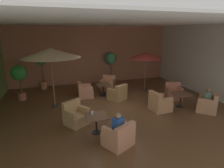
% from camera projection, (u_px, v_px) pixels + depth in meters
% --- Properties ---
extents(ground_plane, '(10.73, 9.58, 0.02)m').
position_uv_depth(ground_plane, '(115.00, 108.00, 8.80)').
color(ground_plane, brown).
extents(wall_back_brick, '(10.73, 0.08, 3.75)m').
position_uv_depth(wall_back_brick, '(92.00, 55.00, 12.64)').
color(wall_back_brick, '#A56449').
rests_on(wall_back_brick, ground_plane).
extents(wall_right_plain, '(0.08, 9.58, 3.75)m').
position_uv_depth(wall_right_plain, '(212.00, 62.00, 9.87)').
color(wall_right_plain, silver).
rests_on(wall_right_plain, ground_plane).
extents(ceiling_slab, '(10.73, 9.58, 0.06)m').
position_uv_depth(ceiling_slab, '(116.00, 22.00, 7.78)').
color(ceiling_slab, white).
rests_on(ceiling_slab, wall_back_brick).
extents(cafe_table_front_left, '(0.76, 0.76, 0.65)m').
position_uv_depth(cafe_table_front_left, '(96.00, 119.00, 6.49)').
color(cafe_table_front_left, black).
rests_on(cafe_table_front_left, ground_plane).
extents(armchair_front_left_north, '(1.05, 1.03, 0.89)m').
position_uv_depth(armchair_front_left_north, '(76.00, 116.00, 7.20)').
color(armchair_front_left_north, tan).
rests_on(armchair_front_left_north, ground_plane).
extents(armchair_front_left_east, '(1.05, 1.02, 0.79)m').
position_uv_depth(armchair_front_left_east, '(119.00, 137.00, 5.83)').
color(armchair_front_left_east, tan).
rests_on(armchair_front_left_east, ground_plane).
extents(cafe_table_front_right, '(0.72, 0.72, 0.65)m').
position_uv_depth(cafe_table_front_right, '(103.00, 87.00, 10.35)').
color(cafe_table_front_right, black).
rests_on(cafe_table_front_right, ground_plane).
extents(armchair_front_right_north, '(1.05, 1.06, 0.84)m').
position_uv_depth(armchair_front_right_north, '(118.00, 94.00, 9.75)').
color(armchair_front_right_north, tan).
rests_on(armchair_front_right_north, ground_plane).
extents(armchair_front_right_east, '(1.04, 1.02, 0.89)m').
position_uv_depth(armchair_front_right_east, '(108.00, 85.00, 11.34)').
color(armchair_front_right_east, tan).
rests_on(armchair_front_right_east, ground_plane).
extents(armchair_front_right_south, '(0.80, 0.77, 0.84)m').
position_uv_depth(armchair_front_right_south, '(85.00, 91.00, 10.13)').
color(armchair_front_right_south, '#BB7758').
rests_on(armchair_front_right_south, ground_plane).
extents(cafe_table_mid_center, '(0.83, 0.83, 0.65)m').
position_uv_depth(cafe_table_mid_center, '(181.00, 96.00, 8.78)').
color(cafe_table_mid_center, black).
rests_on(cafe_table_mid_center, ground_plane).
extents(armchair_mid_center_north, '(1.13, 1.13, 0.88)m').
position_uv_depth(armchair_mid_center_north, '(208.00, 105.00, 8.32)').
color(armchair_mid_center_north, tan).
rests_on(armchair_mid_center_north, ground_plane).
extents(armchair_mid_center_east, '(0.98, 1.00, 0.82)m').
position_uv_depth(armchair_mid_center_east, '(174.00, 93.00, 9.96)').
color(armchair_mid_center_east, '#BE755C').
rests_on(armchair_mid_center_east, ground_plane).
extents(armchair_mid_center_south, '(0.84, 0.83, 0.88)m').
position_uv_depth(armchair_mid_center_south, '(160.00, 103.00, 8.43)').
color(armchair_mid_center_south, tan).
rests_on(armchair_mid_center_south, ground_plane).
extents(patio_umbrella_tall_red, '(2.60, 2.60, 2.73)m').
position_uv_depth(patio_umbrella_tall_red, '(51.00, 53.00, 8.26)').
color(patio_umbrella_tall_red, '#2D2D2D').
rests_on(patio_umbrella_tall_red, ground_plane).
extents(patio_umbrella_center_beige, '(1.91, 1.91, 2.26)m').
position_uv_depth(patio_umbrella_center_beige, '(146.00, 56.00, 10.87)').
color(patio_umbrella_center_beige, '#2D2D2D').
rests_on(patio_umbrella_center_beige, ground_plane).
extents(potted_tree_left_corner, '(0.80, 0.80, 1.82)m').
position_uv_depth(potted_tree_left_corner, '(19.00, 75.00, 9.50)').
color(potted_tree_left_corner, '#A65E49').
rests_on(potted_tree_left_corner, ground_plane).
extents(potted_tree_mid_left, '(0.78, 0.78, 2.11)m').
position_uv_depth(potted_tree_mid_left, '(111.00, 60.00, 12.54)').
color(potted_tree_mid_left, '#373934').
rests_on(potted_tree_mid_left, ground_plane).
extents(potted_tree_mid_right, '(0.64, 0.64, 2.11)m').
position_uv_depth(potted_tree_mid_right, '(42.00, 65.00, 11.31)').
color(potted_tree_mid_right, '#AC6B44').
rests_on(potted_tree_mid_right, ground_plane).
extents(patron_blue_shirt, '(0.41, 0.41, 0.64)m').
position_uv_depth(patron_blue_shirt, '(208.00, 96.00, 8.23)').
color(patron_blue_shirt, '#54725B').
rests_on(patron_blue_shirt, ground_plane).
extents(patron_by_window, '(0.39, 0.35, 0.66)m').
position_uv_depth(patron_by_window, '(118.00, 124.00, 5.75)').
color(patron_by_window, '#254A94').
rests_on(patron_by_window, ground_plane).
extents(iced_drink_cup, '(0.08, 0.08, 0.11)m').
position_uv_depth(iced_drink_cup, '(92.00, 113.00, 6.55)').
color(iced_drink_cup, white).
rests_on(iced_drink_cup, cafe_table_front_left).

